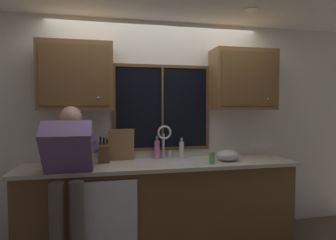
{
  "coord_description": "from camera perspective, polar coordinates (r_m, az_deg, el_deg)",
  "views": [
    {
      "loc": [
        -0.58,
        -3.35,
        1.55
      ],
      "look_at": [
        0.07,
        -0.3,
        1.39
      ],
      "focal_mm": 30.37,
      "sensor_mm": 36.0,
      "label": 1
    }
  ],
  "objects": [
    {
      "name": "person_standing",
      "position": [
        2.83,
        -19.34,
        -9.38
      ],
      "size": [
        0.53,
        0.7,
        1.54
      ],
      "color": "#595147",
      "rests_on": "floor"
    },
    {
      "name": "upper_cabinet_left",
      "position": [
        3.21,
        -17.9,
        8.3
      ],
      "size": [
        0.77,
        0.36,
        0.72
      ],
      "color": "brown"
    },
    {
      "name": "window_frame_top",
      "position": [
        3.43,
        -1.13,
        10.74
      ],
      "size": [
        1.17,
        0.02,
        0.04
      ],
      "primitive_type": "cube",
      "color": "brown"
    },
    {
      "name": "dishwasher_front",
      "position": [
        2.95,
        -12.32,
        -18.88
      ],
      "size": [
        0.6,
        0.02,
        0.74
      ],
      "primitive_type": "cube",
      "color": "white"
    },
    {
      "name": "ceiling_downlight_right",
      "position": [
        3.27,
        16.24,
        20.48
      ],
      "size": [
        0.14,
        0.14,
        0.01
      ],
      "primitive_type": "cylinder",
      "color": "#FFEAB2"
    },
    {
      "name": "window_frame_bottom",
      "position": [
        3.43,
        -1.12,
        -5.77
      ],
      "size": [
        1.17,
        0.02,
        0.04
      ],
      "primitive_type": "cube",
      "color": "brown"
    },
    {
      "name": "bottle_tall_clear",
      "position": [
        3.37,
        2.74,
        -6.02
      ],
      "size": [
        0.05,
        0.05,
        0.26
      ],
      "color": "silver",
      "rests_on": "countertop"
    },
    {
      "name": "window_frame_right",
      "position": [
        3.55,
        7.93,
        2.47
      ],
      "size": [
        0.03,
        0.02,
        0.95
      ],
      "primitive_type": "cube",
      "color": "brown"
    },
    {
      "name": "back_wall",
      "position": [
        3.47,
        -2.4,
        -1.65
      ],
      "size": [
        5.35,
        0.12,
        2.55
      ],
      "primitive_type": "cube",
      "color": "silver",
      "rests_on": "floor"
    },
    {
      "name": "knife_block",
      "position": [
        3.22,
        -12.71,
        -6.5
      ],
      "size": [
        0.12,
        0.18,
        0.32
      ],
      "color": "brown",
      "rests_on": "countertop"
    },
    {
      "name": "window_glass",
      "position": [
        3.4,
        -1.16,
        2.48
      ],
      "size": [
        1.1,
        0.02,
        0.95
      ],
      "primitive_type": "cube",
      "color": "black"
    },
    {
      "name": "window_mullion_center",
      "position": [
        3.39,
        -1.12,
        2.48
      ],
      "size": [
        0.02,
        0.02,
        0.95
      ],
      "primitive_type": "cube",
      "color": "brown"
    },
    {
      "name": "bottle_green_glass",
      "position": [
        3.36,
        -2.23,
        -5.88
      ],
      "size": [
        0.06,
        0.06,
        0.28
      ],
      "color": "pink",
      "rests_on": "countertop"
    },
    {
      "name": "mixing_bowl",
      "position": [
        3.35,
        11.86,
        -6.97
      ],
      "size": [
        0.27,
        0.27,
        0.13
      ],
      "primitive_type": "ellipsoid",
      "color": "#B7B7BC",
      "rests_on": "countertop"
    },
    {
      "name": "upper_cabinet_right",
      "position": [
        3.58,
        14.83,
        7.78
      ],
      "size": [
        0.77,
        0.36,
        0.72
      ],
      "color": "brown"
    },
    {
      "name": "window_frame_left",
      "position": [
        3.33,
        -10.75,
        2.42
      ],
      "size": [
        0.03,
        0.02,
        0.95
      ],
      "primitive_type": "cube",
      "color": "brown"
    },
    {
      "name": "sink",
      "position": [
        3.2,
        -0.14,
        -10.24
      ],
      "size": [
        0.8,
        0.46,
        0.21
      ],
      "color": "#B7B7BC",
      "rests_on": "lower_cabinet_run"
    },
    {
      "name": "countertop",
      "position": [
        3.16,
        -1.25,
        -8.96
      ],
      "size": [
        3.01,
        0.62,
        0.04
      ],
      "primitive_type": "cube",
      "color": "beige",
      "rests_on": "lower_cabinet_run"
    },
    {
      "name": "cutting_board",
      "position": [
        3.3,
        -9.31,
        -4.94
      ],
      "size": [
        0.29,
        0.1,
        0.37
      ],
      "primitive_type": "cube",
      "rotation": [
        0.21,
        0.0,
        0.0
      ],
      "color": "#997047",
      "rests_on": "countertop"
    },
    {
      "name": "soap_dispenser",
      "position": [
        3.12,
        8.82,
        -7.45
      ],
      "size": [
        0.06,
        0.07,
        0.19
      ],
      "color": "#59A566",
      "rests_on": "countertop"
    },
    {
      "name": "lower_cabinet_run",
      "position": [
        3.31,
        -1.31,
        -16.71
      ],
      "size": [
        2.95,
        0.58,
        0.88
      ],
      "primitive_type": "cube",
      "color": "brown",
      "rests_on": "floor"
    },
    {
      "name": "faucet",
      "position": [
        3.32,
        -0.66,
        -3.62
      ],
      "size": [
        0.18,
        0.09,
        0.4
      ],
      "color": "silver",
      "rests_on": "countertop"
    }
  ]
}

